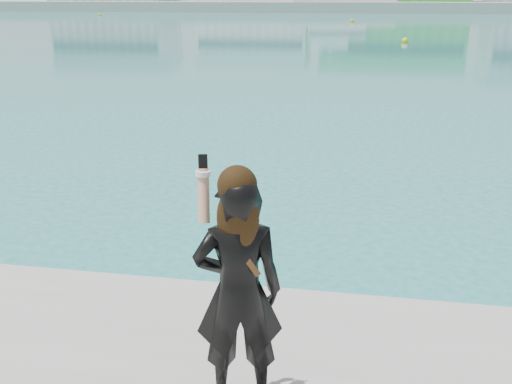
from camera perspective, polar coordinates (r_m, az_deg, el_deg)
far_quay at (r=134.04m, az=9.90°, el=17.87°), size 320.00×40.00×2.00m
buoy_near at (r=79.58m, az=9.59°, el=16.41°), size 0.50×0.50×0.50m
buoy_far at (r=105.12m, az=-15.33°, el=16.65°), size 0.50×0.50×0.50m
buoy_extra at (r=46.39m, az=14.66°, el=14.23°), size 0.50×0.50×0.50m
woman at (r=3.92m, az=-1.80°, el=-9.33°), size 0.69×0.53×1.77m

